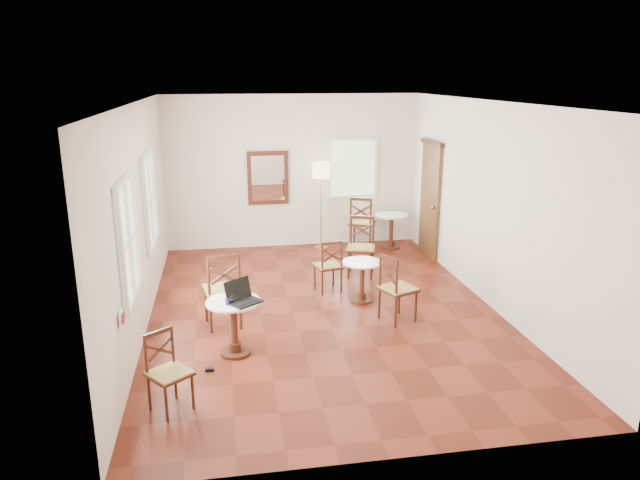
{
  "coord_description": "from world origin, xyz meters",
  "views": [
    {
      "loc": [
        -1.39,
        -7.87,
        3.36
      ],
      "look_at": [
        0.0,
        0.3,
        1.0
      ],
      "focal_mm": 32.76,
      "sensor_mm": 36.0,
      "label": 1
    }
  ],
  "objects_px": {
    "chair_mid_a": "(328,266)",
    "mouse": "(242,298)",
    "chair_near_a": "(223,289)",
    "chair_back_a": "(362,222)",
    "navy_mug": "(228,301)",
    "cafe_table_back": "(391,227)",
    "cafe_table_near": "(234,321)",
    "chair_back_b": "(361,247)",
    "laptop": "(242,297)",
    "chair_mid_b": "(397,288)",
    "floor_lamp": "(321,176)",
    "water_glass": "(232,300)",
    "power_adapter": "(209,369)",
    "cafe_table_mid": "(362,277)",
    "chair_near_b": "(168,372)"
  },
  "relations": [
    {
      "from": "chair_mid_a",
      "to": "mouse",
      "type": "relative_size",
      "value": 7.88
    },
    {
      "from": "chair_near_a",
      "to": "chair_back_a",
      "type": "xyz_separation_m",
      "value": [
        2.77,
        3.39,
        -0.01
      ]
    },
    {
      "from": "navy_mug",
      "to": "cafe_table_back",
      "type": "bearing_deg",
      "value": 52.35
    },
    {
      "from": "cafe_table_near",
      "to": "chair_mid_a",
      "type": "bearing_deg",
      "value": 51.7
    },
    {
      "from": "chair_back_b",
      "to": "mouse",
      "type": "height_order",
      "value": "chair_back_b"
    },
    {
      "from": "laptop",
      "to": "navy_mug",
      "type": "bearing_deg",
      "value": 163.53
    },
    {
      "from": "navy_mug",
      "to": "mouse",
      "type": "bearing_deg",
      "value": 38.94
    },
    {
      "from": "chair_mid_b",
      "to": "laptop",
      "type": "height_order",
      "value": "laptop"
    },
    {
      "from": "chair_back_a",
      "to": "navy_mug",
      "type": "height_order",
      "value": "chair_back_a"
    },
    {
      "from": "cafe_table_near",
      "to": "laptop",
      "type": "relative_size",
      "value": 1.46
    },
    {
      "from": "floor_lamp",
      "to": "laptop",
      "type": "height_order",
      "value": "floor_lamp"
    },
    {
      "from": "chair_near_a",
      "to": "chair_mid_a",
      "type": "relative_size",
      "value": 1.24
    },
    {
      "from": "cafe_table_near",
      "to": "floor_lamp",
      "type": "distance_m",
      "value": 4.8
    },
    {
      "from": "chair_mid_a",
      "to": "chair_back_b",
      "type": "distance_m",
      "value": 0.98
    },
    {
      "from": "cafe_table_back",
      "to": "laptop",
      "type": "height_order",
      "value": "laptop"
    },
    {
      "from": "chair_back_a",
      "to": "chair_back_b",
      "type": "bearing_deg",
      "value": 99.87
    },
    {
      "from": "navy_mug",
      "to": "water_glass",
      "type": "distance_m",
      "value": 0.05
    },
    {
      "from": "chair_back_b",
      "to": "power_adapter",
      "type": "distance_m",
      "value": 3.99
    },
    {
      "from": "mouse",
      "to": "water_glass",
      "type": "distance_m",
      "value": 0.17
    },
    {
      "from": "power_adapter",
      "to": "navy_mug",
      "type": "bearing_deg",
      "value": 48.38
    },
    {
      "from": "chair_mid_a",
      "to": "chair_back_a",
      "type": "xyz_separation_m",
      "value": [
        1.11,
        2.31,
        0.09
      ]
    },
    {
      "from": "cafe_table_mid",
      "to": "cafe_table_back",
      "type": "distance_m",
      "value": 2.96
    },
    {
      "from": "chair_mid_a",
      "to": "water_glass",
      "type": "relative_size",
      "value": 8.12
    },
    {
      "from": "floor_lamp",
      "to": "navy_mug",
      "type": "height_order",
      "value": "floor_lamp"
    },
    {
      "from": "cafe_table_mid",
      "to": "chair_near_b",
      "type": "distance_m",
      "value": 3.71
    },
    {
      "from": "cafe_table_mid",
      "to": "power_adapter",
      "type": "xyz_separation_m",
      "value": [
        -2.28,
        -1.85,
        -0.37
      ]
    },
    {
      "from": "cafe_table_back",
      "to": "mouse",
      "type": "bearing_deg",
      "value": -127.11
    },
    {
      "from": "cafe_table_near",
      "to": "water_glass",
      "type": "xyz_separation_m",
      "value": [
        -0.01,
        -0.1,
        0.32
      ]
    },
    {
      "from": "cafe_table_mid",
      "to": "chair_mid_b",
      "type": "relative_size",
      "value": 0.66
    },
    {
      "from": "mouse",
      "to": "chair_mid_a",
      "type": "bearing_deg",
      "value": 41.14
    },
    {
      "from": "chair_mid_b",
      "to": "navy_mug",
      "type": "height_order",
      "value": "chair_mid_b"
    },
    {
      "from": "water_glass",
      "to": "chair_back_a",
      "type": "bearing_deg",
      "value": 58.68
    },
    {
      "from": "chair_near_a",
      "to": "chair_near_b",
      "type": "bearing_deg",
      "value": 64.41
    },
    {
      "from": "chair_back_b",
      "to": "chair_mid_a",
      "type": "bearing_deg",
      "value": -117.81
    },
    {
      "from": "chair_mid_a",
      "to": "chair_back_a",
      "type": "distance_m",
      "value": 2.57
    },
    {
      "from": "chair_mid_a",
      "to": "navy_mug",
      "type": "relative_size",
      "value": 8.53
    },
    {
      "from": "chair_back_b",
      "to": "floor_lamp",
      "type": "height_order",
      "value": "floor_lamp"
    },
    {
      "from": "cafe_table_near",
      "to": "chair_back_a",
      "type": "distance_m",
      "value": 5.02
    },
    {
      "from": "cafe_table_near",
      "to": "laptop",
      "type": "distance_m",
      "value": 0.36
    },
    {
      "from": "cafe_table_back",
      "to": "chair_back_b",
      "type": "distance_m",
      "value": 1.79
    },
    {
      "from": "cafe_table_back",
      "to": "chair_near_a",
      "type": "distance_m",
      "value": 4.67
    },
    {
      "from": "cafe_table_mid",
      "to": "cafe_table_back",
      "type": "bearing_deg",
      "value": 65.11
    },
    {
      "from": "floor_lamp",
      "to": "chair_mid_a",
      "type": "bearing_deg",
      "value": -96.85
    },
    {
      "from": "cafe_table_near",
      "to": "chair_mid_a",
      "type": "distance_m",
      "value": 2.49
    },
    {
      "from": "navy_mug",
      "to": "chair_back_a",
      "type": "bearing_deg",
      "value": 58.26
    },
    {
      "from": "mouse",
      "to": "cafe_table_near",
      "type": "bearing_deg",
      "value": -179.1
    },
    {
      "from": "water_glass",
      "to": "laptop",
      "type": "bearing_deg",
      "value": 24.01
    },
    {
      "from": "chair_mid_a",
      "to": "power_adapter",
      "type": "relative_size",
      "value": 8.93
    },
    {
      "from": "chair_mid_b",
      "to": "chair_back_a",
      "type": "relative_size",
      "value": 0.92
    },
    {
      "from": "floor_lamp",
      "to": "laptop",
      "type": "xyz_separation_m",
      "value": [
        -1.72,
        -4.37,
        -0.69
      ]
    }
  ]
}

